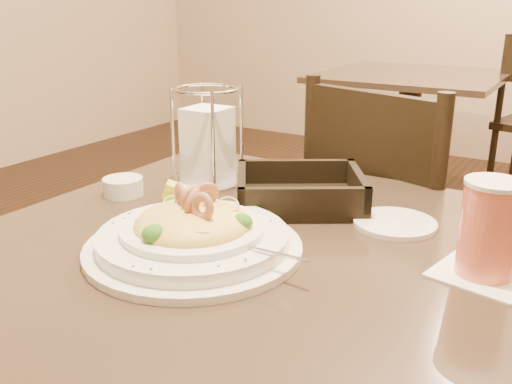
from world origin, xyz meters
The scene contains 9 objects.
main_table centered at (0.00, 0.00, 0.50)m, with size 0.90×0.90×0.73m.
background_table centered at (-0.44, 2.30, 0.50)m, with size 0.91×0.91×0.73m.
dining_chair_near centered at (0.05, 0.62, 0.50)m, with size 0.52×0.52×0.93m.
pasta_bowl centered at (-0.05, -0.08, 0.76)m, with size 0.38×0.34×0.11m.
drink_glass centered at (0.35, 0.08, 0.80)m, with size 0.15×0.15×0.14m.
bread_basket centered at (-0.01, 0.20, 0.75)m, with size 0.30×0.29×0.07m.
napkin_caddy centered at (-0.24, 0.21, 0.82)m, with size 0.13×0.13×0.21m.
side_plate centered at (0.18, 0.19, 0.73)m, with size 0.15×0.15×0.01m, color white.
butter_ramekin centered at (-0.34, 0.06, 0.75)m, with size 0.08×0.08×0.04m, color white.
Camera 1 is at (0.46, -0.73, 1.11)m, focal length 40.00 mm.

